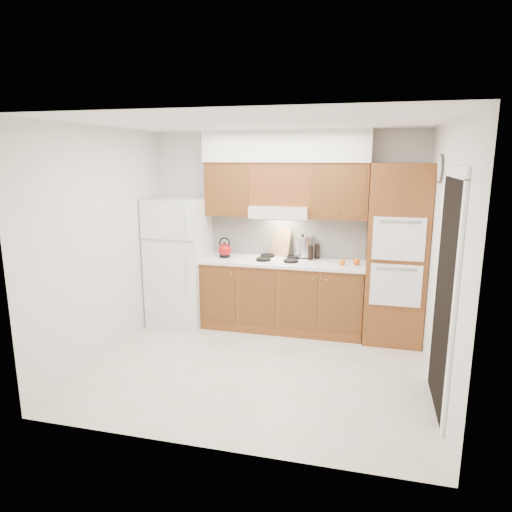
{
  "coord_description": "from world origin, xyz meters",
  "views": [
    {
      "loc": [
        1.1,
        -4.53,
        2.28
      ],
      "look_at": [
        -0.15,
        0.45,
        1.15
      ],
      "focal_mm": 32.0,
      "sensor_mm": 36.0,
      "label": 1
    }
  ],
  "objects_px": {
    "stock_pot": "(302,246)",
    "fridge": "(179,261)",
    "oven_cabinet": "(396,254)",
    "kettle": "(225,250)"
  },
  "relations": [
    {
      "from": "stock_pot",
      "to": "oven_cabinet",
      "type": "bearing_deg",
      "value": -10.72
    },
    {
      "from": "fridge",
      "to": "stock_pot",
      "type": "xyz_separation_m",
      "value": [
        1.66,
        0.26,
        0.24
      ]
    },
    {
      "from": "oven_cabinet",
      "to": "fridge",
      "type": "bearing_deg",
      "value": -179.3
    },
    {
      "from": "oven_cabinet",
      "to": "stock_pot",
      "type": "height_order",
      "value": "oven_cabinet"
    },
    {
      "from": "stock_pot",
      "to": "fridge",
      "type": "bearing_deg",
      "value": -171.11
    },
    {
      "from": "fridge",
      "to": "kettle",
      "type": "distance_m",
      "value": 0.66
    },
    {
      "from": "fridge",
      "to": "kettle",
      "type": "relative_size",
      "value": 9.64
    },
    {
      "from": "kettle",
      "to": "fridge",
      "type": "bearing_deg",
      "value": 169.11
    },
    {
      "from": "kettle",
      "to": "stock_pot",
      "type": "distance_m",
      "value": 1.04
    },
    {
      "from": "oven_cabinet",
      "to": "stock_pot",
      "type": "distance_m",
      "value": 1.21
    }
  ]
}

